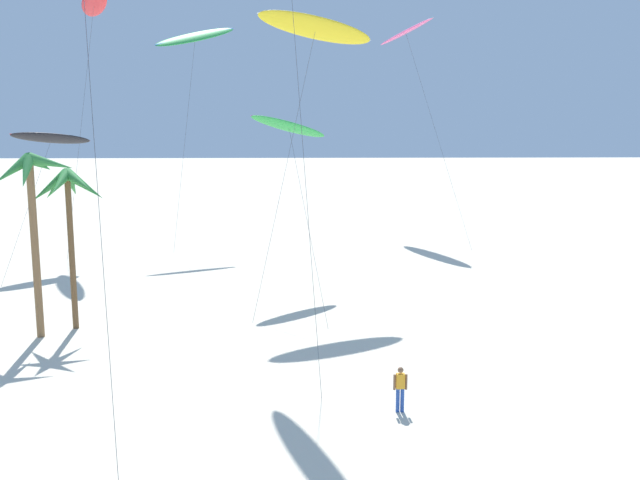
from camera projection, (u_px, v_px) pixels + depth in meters
palm_tree_1 at (69, 193)px, 35.94m from camera, size 3.57×3.87×7.82m
palm_tree_2 at (31, 188)px, 34.55m from camera, size 3.63×3.73×8.63m
flying_kite_0 at (406, 32)px, 62.80m from camera, size 6.35×13.54×17.73m
flying_kite_3 at (316, 28)px, 41.52m from camera, size 6.75×7.96×16.11m
flying_kite_4 at (289, 127)px, 44.16m from camera, size 4.78×10.97×10.42m
flying_kite_5 at (94, 3)px, 54.40m from camera, size 4.23×7.95×18.93m
flying_kite_8 at (195, 37)px, 57.55m from camera, size 6.10×7.16×16.89m
flying_kite_9 at (51, 138)px, 50.49m from camera, size 5.01×8.91×9.26m
person_mid_field at (400, 387)px, 26.95m from camera, size 0.51×0.22×1.66m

